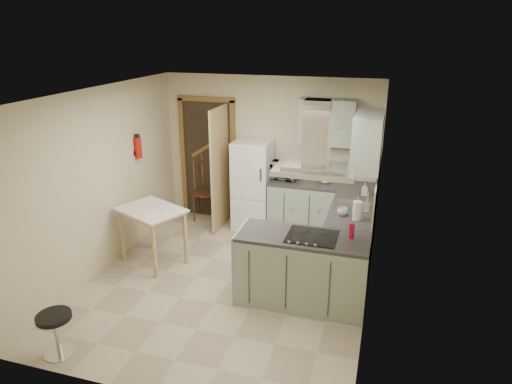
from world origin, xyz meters
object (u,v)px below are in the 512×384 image
(extractor_hood, at_px, (315,170))
(drop_leaf_table, at_px, (153,236))
(microwave, at_px, (283,171))
(peninsula, at_px, (302,269))
(stool, at_px, (57,334))
(bentwood_chair, at_px, (205,193))
(fridge, at_px, (253,185))

(extractor_hood, height_order, drop_leaf_table, extractor_hood)
(extractor_hood, distance_m, microwave, 2.31)
(peninsula, xyz_separation_m, stool, (-2.24, -1.67, -0.21))
(extractor_hood, height_order, microwave, extractor_hood)
(drop_leaf_table, bearing_deg, peninsula, 14.14)
(peninsula, relative_size, extractor_hood, 1.72)
(bentwood_chair, distance_m, stool, 3.78)
(fridge, bearing_deg, extractor_hood, -56.21)
(fridge, relative_size, microwave, 3.18)
(drop_leaf_table, bearing_deg, microwave, 71.79)
(stool, bearing_deg, drop_leaf_table, 89.89)
(extractor_hood, bearing_deg, microwave, 112.13)
(fridge, xyz_separation_m, extractor_hood, (1.32, -1.98, 0.97))
(bentwood_chair, height_order, stool, bentwood_chair)
(fridge, bearing_deg, peninsula, -58.26)
(peninsula, height_order, stool, peninsula)
(microwave, bearing_deg, peninsula, -62.97)
(microwave, bearing_deg, extractor_hood, -60.52)
(peninsula, relative_size, microwave, 3.28)
(stool, bearing_deg, bentwood_chair, 88.52)
(extractor_hood, bearing_deg, fridge, 123.79)
(drop_leaf_table, height_order, stool, drop_leaf_table)
(bentwood_chair, height_order, microwave, microwave)
(drop_leaf_table, distance_m, stool, 2.07)
(drop_leaf_table, xyz_separation_m, stool, (-0.00, -2.07, -0.18))
(extractor_hood, bearing_deg, stool, -144.56)
(bentwood_chair, bearing_deg, peninsula, -54.48)
(peninsula, distance_m, extractor_hood, 1.27)
(extractor_hood, distance_m, drop_leaf_table, 2.71)
(extractor_hood, xyz_separation_m, bentwood_chair, (-2.24, 2.11, -1.24))
(peninsula, xyz_separation_m, extractor_hood, (0.10, 0.00, 1.27))
(fridge, xyz_separation_m, bentwood_chair, (-0.92, 0.13, -0.27))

